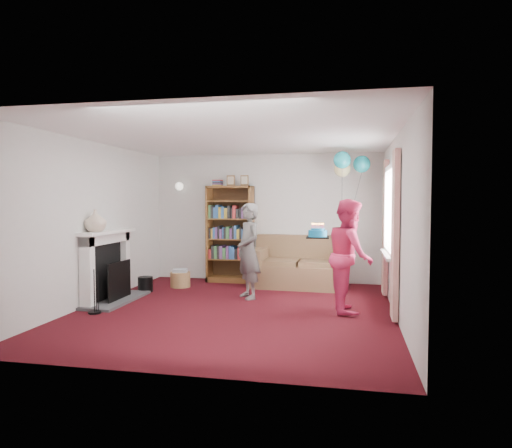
% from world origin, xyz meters
% --- Properties ---
extents(ground, '(5.00, 5.00, 0.00)m').
position_xyz_m(ground, '(0.00, 0.00, 0.00)').
color(ground, '#35070E').
rests_on(ground, ground).
extents(wall_back, '(4.50, 0.02, 2.50)m').
position_xyz_m(wall_back, '(0.00, 2.51, 1.25)').
color(wall_back, silver).
rests_on(wall_back, ground).
extents(wall_left, '(0.02, 5.00, 2.50)m').
position_xyz_m(wall_left, '(-2.26, 0.00, 1.25)').
color(wall_left, silver).
rests_on(wall_left, ground).
extents(wall_right, '(0.02, 5.00, 2.50)m').
position_xyz_m(wall_right, '(2.26, 0.00, 1.25)').
color(wall_right, silver).
rests_on(wall_right, ground).
extents(ceiling, '(4.50, 5.00, 0.01)m').
position_xyz_m(ceiling, '(0.00, 0.00, 2.50)').
color(ceiling, white).
rests_on(ceiling, wall_back).
extents(fireplace, '(0.55, 1.80, 1.12)m').
position_xyz_m(fireplace, '(-2.09, 0.19, 0.51)').
color(fireplace, '#3F3F42').
rests_on(fireplace, ground).
extents(window_bay, '(0.14, 2.02, 2.20)m').
position_xyz_m(window_bay, '(2.21, 0.60, 1.20)').
color(window_bay, white).
rests_on(window_bay, ground).
extents(wall_sconce, '(0.16, 0.23, 0.16)m').
position_xyz_m(wall_sconce, '(-1.75, 2.36, 1.88)').
color(wall_sconce, gold).
rests_on(wall_sconce, ground).
extents(bookcase, '(0.89, 0.42, 2.09)m').
position_xyz_m(bookcase, '(-0.67, 2.30, 0.92)').
color(bookcase, '#472B14').
rests_on(bookcase, ground).
extents(sofa, '(1.76, 0.93, 0.93)m').
position_xyz_m(sofa, '(0.73, 2.07, 0.35)').
color(sofa, brown).
rests_on(sofa, ground).
extents(wicker_basket, '(0.36, 0.36, 0.33)m').
position_xyz_m(wicker_basket, '(-1.43, 1.53, 0.15)').
color(wicker_basket, olive).
rests_on(wicker_basket, ground).
extents(person_striped, '(0.63, 0.68, 1.55)m').
position_xyz_m(person_striped, '(0.01, 0.84, 0.78)').
color(person_striped, black).
rests_on(person_striped, ground).
extents(person_magenta, '(0.70, 0.85, 1.62)m').
position_xyz_m(person_magenta, '(1.63, 0.26, 0.81)').
color(person_magenta, '#D02957').
rests_on(person_magenta, ground).
extents(birthday_cake, '(0.34, 0.34, 0.22)m').
position_xyz_m(birthday_cake, '(1.15, 0.59, 1.09)').
color(birthday_cake, black).
rests_on(birthday_cake, ground).
extents(balloons, '(0.62, 0.68, 1.75)m').
position_xyz_m(balloons, '(1.60, 1.73, 2.22)').
color(balloons, '#3F3F3F').
rests_on(balloons, ground).
extents(mantel_vase, '(0.35, 0.35, 0.34)m').
position_xyz_m(mantel_vase, '(-2.12, -0.15, 1.29)').
color(mantel_vase, beige).
rests_on(mantel_vase, fireplace).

